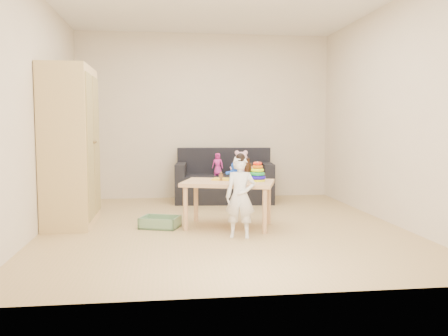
{
  "coord_description": "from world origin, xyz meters",
  "views": [
    {
      "loc": [
        -0.66,
        -5.33,
        1.16
      ],
      "look_at": [
        0.05,
        0.25,
        0.65
      ],
      "focal_mm": 38.0,
      "sensor_mm": 36.0,
      "label": 1
    }
  ],
  "objects": [
    {
      "name": "brown_bottle",
      "position": [
        0.31,
        0.08,
        0.63
      ],
      "size": [
        0.09,
        0.09,
        0.25
      ],
      "color": "black",
      "rests_on": "play_table"
    },
    {
      "name": "yellow_book",
      "position": [
        0.0,
        0.1,
        0.53
      ],
      "size": [
        0.26,
        0.26,
        0.02
      ],
      "primitive_type": "cube",
      "rotation": [
        0.0,
        0.0,
        -0.31
      ],
      "color": "yellow",
      "rests_on": "play_table"
    },
    {
      "name": "play_table",
      "position": [
        0.06,
        -0.05,
        0.26
      ],
      "size": [
        1.14,
        0.9,
        0.53
      ],
      "primitive_type": "cube",
      "rotation": [
        0.0,
        0.0,
        -0.3
      ],
      "color": "#E8B17F",
      "rests_on": "ground"
    },
    {
      "name": "sofa",
      "position": [
        0.25,
        1.74,
        0.2
      ],
      "size": [
        1.52,
        0.87,
        0.41
      ],
      "primitive_type": "cube",
      "rotation": [
        0.0,
        0.0,
        -0.1
      ],
      "color": "black",
      "rests_on": "ground"
    },
    {
      "name": "storage_bin",
      "position": [
        -0.71,
        0.02,
        0.06
      ],
      "size": [
        0.5,
        0.43,
        0.13
      ],
      "primitive_type": null,
      "rotation": [
        0.0,
        0.0,
        -0.33
      ],
      "color": "gray",
      "rests_on": "ground"
    },
    {
      "name": "doll",
      "position": [
        0.14,
        1.71,
        0.57
      ],
      "size": [
        0.2,
        0.16,
        0.33
      ],
      "primitive_type": "imported",
      "rotation": [
        0.0,
        0.0,
        -0.36
      ],
      "color": "#D9289A",
      "rests_on": "sofa"
    },
    {
      "name": "pink_bear",
      "position": [
        0.49,
        1.64,
        0.57
      ],
      "size": [
        0.29,
        0.25,
        0.32
      ],
      "primitive_type": null,
      "rotation": [
        0.0,
        0.0,
        0.05
      ],
      "color": "#FFBBD2",
      "rests_on": "sofa"
    },
    {
      "name": "ring_stacker",
      "position": [
        0.39,
        -0.08,
        0.61
      ],
      "size": [
        0.19,
        0.19,
        0.22
      ],
      "color": "#F5FF0D",
      "rests_on": "play_table"
    },
    {
      "name": "wardrobe",
      "position": [
        -1.74,
        0.35,
        0.91
      ],
      "size": [
        0.51,
        1.02,
        1.83
      ],
      "primitive_type": "cube",
      "color": "#ECC081",
      "rests_on": "ground"
    },
    {
      "name": "wooden_figure",
      "position": [
        -0.02,
        -0.03,
        0.58
      ],
      "size": [
        0.04,
        0.04,
        0.11
      ],
      "primitive_type": null,
      "rotation": [
        0.0,
        0.0,
        -0.06
      ],
      "color": "brown",
      "rests_on": "play_table"
    },
    {
      "name": "toddler",
      "position": [
        0.12,
        -0.57,
        0.41
      ],
      "size": [
        0.35,
        0.27,
        0.83
      ],
      "primitive_type": "imported",
      "rotation": [
        0.0,
        0.0,
        -0.24
      ],
      "color": "white",
      "rests_on": "ground"
    },
    {
      "name": "blue_plush",
      "position": [
        0.16,
        0.06,
        0.64
      ],
      "size": [
        0.22,
        0.19,
        0.22
      ],
      "primitive_type": null,
      "rotation": [
        0.0,
        0.0,
        -0.34
      ],
      "color": "blue",
      "rests_on": "play_table"
    },
    {
      "name": "room",
      "position": [
        0.0,
        0.0,
        1.3
      ],
      "size": [
        4.5,
        4.5,
        4.5
      ],
      "color": "tan",
      "rests_on": "ground"
    }
  ]
}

